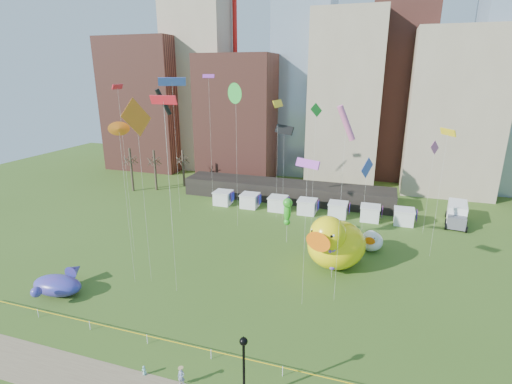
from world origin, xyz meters
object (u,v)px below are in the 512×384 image
(small_duck, at_px, (371,240))
(woman, at_px, (181,377))
(big_duck, at_px, (335,242))
(box_truck, at_px, (457,214))
(toddler, at_px, (144,370))
(whale_inflatable, at_px, (59,284))
(lamppost, at_px, (244,363))
(seahorse_purple, at_px, (333,255))
(seahorse_green, at_px, (287,209))

(small_duck, xyz_separation_m, woman, (-12.52, -28.01, -0.67))
(big_duck, distance_m, woman, 23.66)
(box_truck, bearing_deg, toddler, -115.62)
(whale_inflatable, bearing_deg, box_truck, 34.52)
(whale_inflatable, bearing_deg, lamppost, -21.64)
(seahorse_purple, height_order, lamppost, lamppost)
(toddler, bearing_deg, big_duck, 54.56)
(big_duck, bearing_deg, seahorse_green, 163.14)
(big_duck, bearing_deg, seahorse_purple, -67.66)
(seahorse_green, relative_size, seahorse_purple, 1.50)
(seahorse_purple, distance_m, box_truck, 27.85)
(seahorse_green, bearing_deg, box_truck, 12.60)
(big_duck, height_order, seahorse_green, big_duck)
(seahorse_green, distance_m, box_truck, 27.83)
(woman, relative_size, toddler, 1.84)
(big_duck, xyz_separation_m, toddler, (-11.68, -21.97, -2.80))
(big_duck, height_order, whale_inflatable, big_duck)
(seahorse_green, relative_size, toddler, 7.87)
(whale_inflatable, distance_m, box_truck, 55.41)
(seahorse_purple, height_order, toddler, seahorse_purple)
(big_duck, height_order, woman, big_duck)
(box_truck, relative_size, toddler, 9.25)
(whale_inflatable, distance_m, toddler, 16.77)
(seahorse_green, xyz_separation_m, toddler, (-4.63, -27.18, -4.34))
(small_duck, distance_m, whale_inflatable, 37.25)
(big_duck, height_order, lamppost, big_duck)
(seahorse_purple, bearing_deg, woman, -99.67)
(woman, bearing_deg, big_duck, 61.33)
(seahorse_purple, height_order, box_truck, seahorse_purple)
(seahorse_purple, distance_m, toddler, 22.84)
(box_truck, bearing_deg, lamppost, -107.17)
(lamppost, height_order, toddler, lamppost)
(small_duck, relative_size, whale_inflatable, 0.60)
(seahorse_purple, distance_m, lamppost, 19.73)
(seahorse_green, relative_size, lamppost, 1.15)
(seahorse_green, xyz_separation_m, woman, (-1.40, -27.18, -4.00))
(big_duck, bearing_deg, small_duck, 75.67)
(lamppost, distance_m, woman, 5.61)
(seahorse_green, distance_m, woman, 27.51)
(box_truck, bearing_deg, woman, -112.45)
(small_duck, bearing_deg, big_duck, -118.88)
(seahorse_purple, bearing_deg, small_duck, 79.51)
(seahorse_green, bearing_deg, toddler, -119.67)
(seahorse_green, distance_m, seahorse_purple, 10.74)
(woman, bearing_deg, lamppost, -7.64)
(small_duck, bearing_deg, woman, -108.99)
(woman, bearing_deg, seahorse_purple, 58.53)
(seahorse_purple, xyz_separation_m, toddler, (-11.80, -19.40, -2.46))
(lamppost, xyz_separation_m, woman, (-4.96, -0.00, -2.62))
(small_duck, height_order, seahorse_green, seahorse_green)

